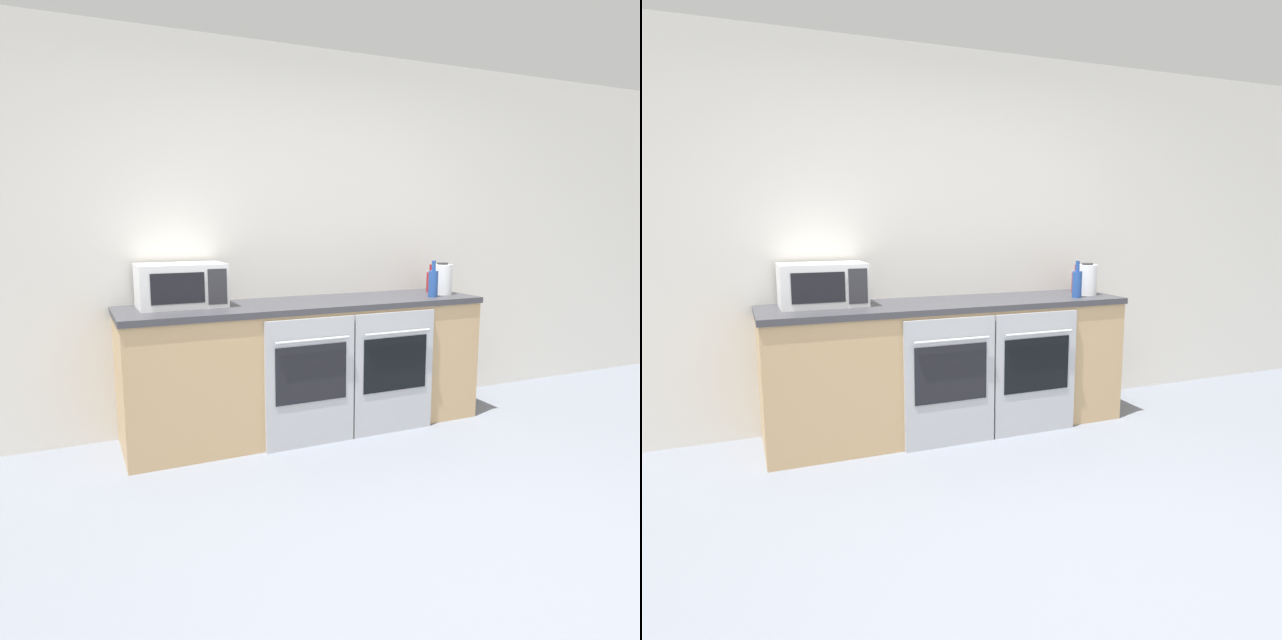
% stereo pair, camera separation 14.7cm
% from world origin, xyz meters
% --- Properties ---
extents(ground_plane, '(16.00, 16.00, 0.00)m').
position_xyz_m(ground_plane, '(0.00, 0.00, 0.00)').
color(ground_plane, slate).
extents(wall_back, '(10.00, 0.06, 2.60)m').
position_xyz_m(wall_back, '(0.00, 2.25, 1.30)').
color(wall_back, silver).
rests_on(wall_back, ground_plane).
extents(counter_back, '(2.47, 0.62, 0.89)m').
position_xyz_m(counter_back, '(0.00, 1.92, 0.45)').
color(counter_back, tan).
rests_on(counter_back, ground_plane).
extents(oven_left, '(0.60, 0.06, 0.83)m').
position_xyz_m(oven_left, '(-0.11, 1.60, 0.42)').
color(oven_left, '#A8AAAF').
rests_on(oven_left, ground_plane).
extents(oven_right, '(0.60, 0.06, 0.83)m').
position_xyz_m(oven_right, '(0.51, 1.60, 0.42)').
color(oven_right, '#A8AAAF').
rests_on(oven_right, ground_plane).
extents(microwave, '(0.54, 0.33, 0.27)m').
position_xyz_m(microwave, '(-0.81, 2.02, 1.03)').
color(microwave, silver).
rests_on(microwave, counter_back).
extents(bottle_red, '(0.07, 0.07, 0.21)m').
position_xyz_m(bottle_red, '(1.08, 2.02, 0.97)').
color(bottle_red, maroon).
rests_on(bottle_red, counter_back).
extents(bottle_blue, '(0.07, 0.07, 0.26)m').
position_xyz_m(bottle_blue, '(0.92, 1.77, 0.99)').
color(bottle_blue, '#234793').
rests_on(bottle_blue, counter_back).
extents(kettle, '(0.15, 0.15, 0.23)m').
position_xyz_m(kettle, '(1.07, 1.87, 1.00)').
color(kettle, white).
rests_on(kettle, counter_back).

